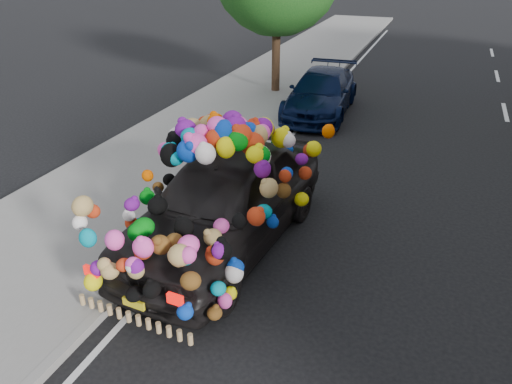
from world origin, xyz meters
The scene contains 5 objects.
ground centered at (0.00, 0.00, 0.00)m, with size 100.00×100.00×0.00m, color black.
sidewalk centered at (-4.30, 0.00, 0.06)m, with size 4.00×60.00×0.12m, color gray.
kerb centered at (-2.35, 0.00, 0.07)m, with size 0.15×60.00×0.13m, color gray.
plush_art_car centered at (-1.49, 0.00, 1.20)m, with size 2.79×5.32×2.33m.
navy_sedan centered at (-1.78, 7.87, 0.64)m, with size 1.78×4.38×1.27m, color #061132.
Camera 1 is at (1.65, -6.78, 4.74)m, focal length 35.00 mm.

